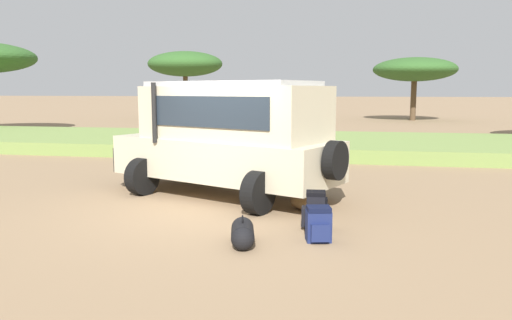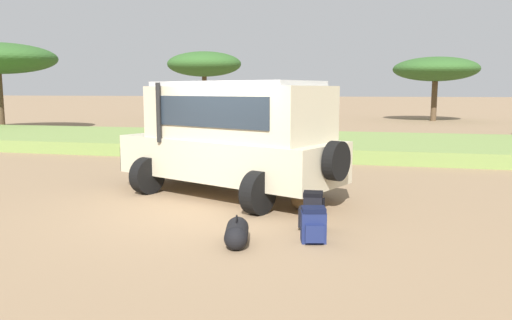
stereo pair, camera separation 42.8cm
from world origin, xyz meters
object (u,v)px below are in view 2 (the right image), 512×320
backpack_beside_front_wheel (312,211)px  acacia_tree_left_mid (204,64)px  duffel_bag_soft_canvas (237,233)px  acacia_tree_centre_back (436,69)px  duffel_bag_low_black_case (307,202)px  backpack_cluster_center (313,225)px  safari_vehicle (232,136)px

backpack_beside_front_wheel → acacia_tree_left_mid: size_ratio=0.11×
duffel_bag_soft_canvas → acacia_tree_centre_back: acacia_tree_centre_back is taller
backpack_beside_front_wheel → duffel_bag_low_black_case: backpack_beside_front_wheel is taller
backpack_cluster_center → duffel_bag_soft_canvas: bearing=-161.8°
safari_vehicle → duffel_bag_soft_canvas: 3.60m
duffel_bag_low_black_case → acacia_tree_left_mid: 31.26m
safari_vehicle → acacia_tree_centre_back: bearing=76.4°
backpack_cluster_center → duffel_bag_low_black_case: backpack_cluster_center is taller
backpack_cluster_center → acacia_tree_centre_back: size_ratio=0.09×
duffel_bag_low_black_case → acacia_tree_left_mid: size_ratio=0.12×
acacia_tree_left_mid → duffel_bag_soft_canvas: bearing=-69.5°
duffel_bag_low_black_case → duffel_bag_soft_canvas: (-0.73, -2.21, -0.01)m
backpack_cluster_center → safari_vehicle: bearing=126.1°
duffel_bag_soft_canvas → duffel_bag_low_black_case: bearing=71.8°
duffel_bag_low_black_case → acacia_tree_centre_back: acacia_tree_centre_back is taller
acacia_tree_left_mid → duffel_bag_low_black_case: bearing=-66.9°
duffel_bag_low_black_case → backpack_beside_front_wheel: bearing=-77.9°
safari_vehicle → acacia_tree_left_mid: 29.51m
duffel_bag_low_black_case → acacia_tree_left_mid: acacia_tree_left_mid is taller
acacia_tree_left_mid → acacia_tree_centre_back: size_ratio=0.94×
duffel_bag_low_black_case → duffel_bag_soft_canvas: duffel_bag_low_black_case is taller
acacia_tree_left_mid → backpack_beside_front_wheel: bearing=-67.3°
backpack_beside_front_wheel → acacia_tree_centre_back: bearing=81.0°
duffel_bag_soft_canvas → acacia_tree_left_mid: acacia_tree_left_mid is taller
safari_vehicle → backpack_beside_front_wheel: 3.17m
safari_vehicle → backpack_beside_front_wheel: safari_vehicle is taller
safari_vehicle → acacia_tree_left_mid: (-10.43, 27.45, 2.94)m
safari_vehicle → duffel_bag_low_black_case: bearing=-31.0°
duffel_bag_soft_canvas → acacia_tree_left_mid: size_ratio=0.15×
acacia_tree_left_mid → acacia_tree_centre_back: (17.31, 1.01, -0.51)m
duffel_bag_soft_canvas → acacia_tree_centre_back: (5.86, 31.72, 3.55)m
safari_vehicle → backpack_cluster_center: bearing=-53.9°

